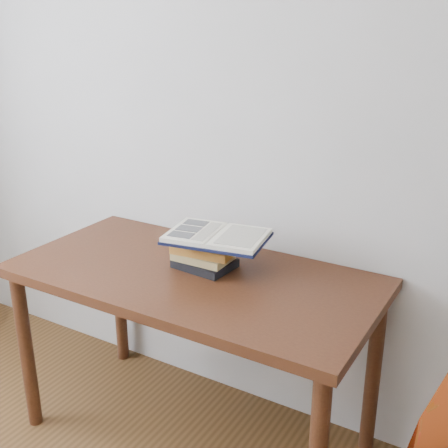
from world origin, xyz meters
The scene contains 3 objects.
desk centered at (0.09, 1.38, 0.68)m, with size 1.45×0.72×0.77m.
book_stack centered at (0.10, 1.45, 0.84)m, with size 0.26×0.20×0.13m.
open_book centered at (0.16, 1.45, 0.92)m, with size 0.42×0.32×0.03m.
Camera 1 is at (1.21, -0.27, 1.70)m, focal length 45.00 mm.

